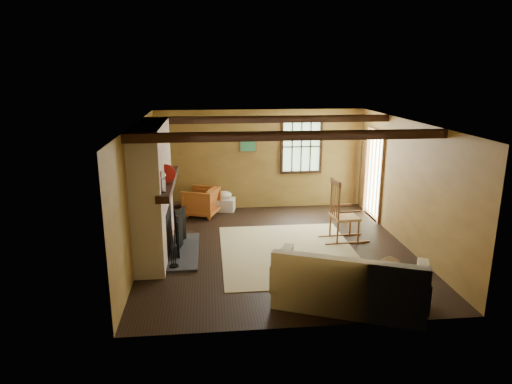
{
  "coord_description": "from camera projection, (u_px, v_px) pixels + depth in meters",
  "views": [
    {
      "loc": [
        -1.23,
        -8.03,
        3.31
      ],
      "look_at": [
        -0.35,
        0.4,
        1.02
      ],
      "focal_mm": 32.0,
      "sensor_mm": 36.0,
      "label": 1
    }
  ],
  "objects": [
    {
      "name": "fireplace",
      "position": [
        155.0,
        196.0,
        8.19
      ],
      "size": [
        1.02,
        2.3,
        2.4
      ],
      "color": "#AD6543",
      "rests_on": "ground"
    },
    {
      "name": "rocking_chair",
      "position": [
        343.0,
        215.0,
        9.0
      ],
      "size": [
        0.94,
        0.55,
        1.26
      ],
      "rotation": [
        0.0,
        0.0,
        1.65
      ],
      "color": "tan",
      "rests_on": "ground"
    },
    {
      "name": "sofa",
      "position": [
        349.0,
        286.0,
        6.52
      ],
      "size": [
        2.34,
        1.7,
        0.87
      ],
      "rotation": [
        0.0,
        0.0,
        -0.4
      ],
      "color": "silver",
      "rests_on": "ground"
    },
    {
      "name": "rug",
      "position": [
        288.0,
        252.0,
        8.52
      ],
      "size": [
        2.5,
        3.0,
        0.01
      ],
      "primitive_type": "cube",
      "color": "#C1B781",
      "rests_on": "ground"
    },
    {
      "name": "armchair",
      "position": [
        201.0,
        202.0,
        10.6
      ],
      "size": [
        0.94,
        0.93,
        0.67
      ],
      "primitive_type": "imported",
      "rotation": [
        0.0,
        0.0,
        -1.94
      ],
      "color": "#BF6026",
      "rests_on": "ground"
    },
    {
      "name": "laundry_basket",
      "position": [
        224.0,
        205.0,
        11.02
      ],
      "size": [
        0.57,
        0.47,
        0.3
      ],
      "primitive_type": "cube",
      "rotation": [
        0.0,
        0.0,
        -0.2
      ],
      "color": "white",
      "rests_on": "ground"
    },
    {
      "name": "ground",
      "position": [
        276.0,
        249.0,
        8.7
      ],
      "size": [
        5.5,
        5.5,
        0.0
      ],
      "primitive_type": "plane",
      "color": "black",
      "rests_on": "ground"
    },
    {
      "name": "firewood_pile",
      "position": [
        185.0,
        208.0,
        10.88
      ],
      "size": [
        0.67,
        0.12,
        0.24
      ],
      "color": "#513322",
      "rests_on": "ground"
    },
    {
      "name": "room_envelope",
      "position": [
        287.0,
        162.0,
        8.54
      ],
      "size": [
        5.02,
        5.52,
        2.44
      ],
      "color": "olive",
      "rests_on": "ground"
    },
    {
      "name": "basket_pillow",
      "position": [
        224.0,
        195.0,
        10.95
      ],
      "size": [
        0.45,
        0.41,
        0.19
      ],
      "primitive_type": "ellipsoid",
      "rotation": [
        0.0,
        0.0,
        0.38
      ],
      "color": "silver",
      "rests_on": "laundry_basket"
    }
  ]
}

